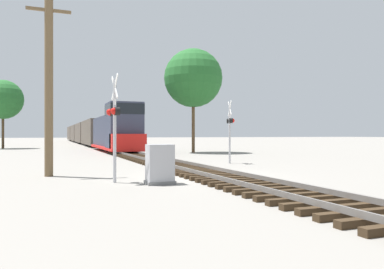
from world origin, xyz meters
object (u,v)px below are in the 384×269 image
freight_train (85,133)px  utility_pole (49,84)px  crossing_signal_near (114,118)px  crossing_signal_far (230,125)px  tree_far_right (193,78)px  tree_mid_background (3,100)px  relay_cabinet (160,165)px

freight_train → utility_pole: size_ratio=11.05×
crossing_signal_near → utility_pole: bearing=-148.3°
utility_pole → freight_train: bearing=83.5°
crossing_signal_far → utility_pole: bearing=123.7°
freight_train → crossing_signal_near: size_ratio=21.21×
tree_far_right → tree_mid_background: (-18.55, 18.13, -1.11)m
relay_cabinet → utility_pole: (-3.70, 4.05, 3.20)m
utility_pole → tree_far_right: (13.15, 17.10, 3.36)m
freight_train → relay_cabinet: bearing=-92.5°
freight_train → crossing_signal_near: freight_train is taller
relay_cabinet → crossing_signal_far: bearing=49.0°
tree_far_right → crossing_signal_near: bearing=-118.4°
freight_train → utility_pole: (-6.33, -55.70, 1.88)m
crossing_signal_near → freight_train: bearing=171.8°
tree_far_right → freight_train: bearing=100.0°
tree_mid_background → relay_cabinet: bearing=-77.0°
freight_train → tree_far_right: tree_far_right is taller
crossing_signal_far → utility_pole: utility_pole is taller
crossing_signal_near → tree_mid_background: 39.25m
tree_far_right → utility_pole: bearing=-127.6°
crossing_signal_far → relay_cabinet: crossing_signal_far is taller
freight_train → tree_mid_background: tree_mid_background is taller
freight_train → utility_pole: bearing=-96.5°
relay_cabinet → utility_pole: utility_pole is taller
freight_train → relay_cabinet: size_ratio=59.51×
tree_mid_background → crossing_signal_far: bearing=-63.6°
freight_train → utility_pole: 56.09m
crossing_signal_far → utility_pole: size_ratio=0.50×
tree_far_right → relay_cabinet: bearing=-114.1°
crossing_signal_far → relay_cabinet: size_ratio=2.71×
crossing_signal_near → crossing_signal_far: bearing=125.2°
crossing_signal_far → tree_mid_background: size_ratio=0.44×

